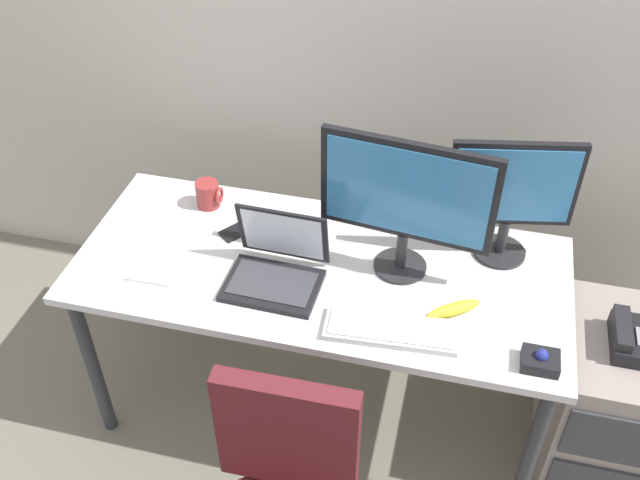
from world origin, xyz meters
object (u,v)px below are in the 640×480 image
(trackball_mouse, at_px, (540,360))
(coffee_mug, at_px, (208,194))
(monitor_side, at_px, (512,193))
(monitor_main, at_px, (406,198))
(paper_notepad, at_px, (158,262))
(cell_phone, at_px, (240,230))
(file_cabinet, at_px, (610,404))
(banana, at_px, (454,309))
(keyboard, at_px, (391,330))
(laptop, at_px, (276,266))
(desk_phone, at_px, (636,339))

(trackball_mouse, xyz_separation_m, coffee_mug, (-1.22, 0.50, 0.03))
(monitor_side, bearing_deg, monitor_main, -154.39)
(paper_notepad, height_order, cell_phone, paper_notepad)
(file_cabinet, relative_size, banana, 3.39)
(monitor_main, bearing_deg, paper_notepad, -167.63)
(keyboard, relative_size, cell_phone, 2.95)
(keyboard, bearing_deg, laptop, 159.74)
(keyboard, height_order, cell_phone, keyboard)
(paper_notepad, bearing_deg, desk_phone, 3.88)
(keyboard, height_order, laptop, laptop)
(desk_phone, relative_size, banana, 1.05)
(desk_phone, height_order, banana, banana)
(desk_phone, bearing_deg, coffee_mug, 171.01)
(file_cabinet, distance_m, banana, 0.76)
(monitor_side, relative_size, coffee_mug, 4.44)
(laptop, height_order, cell_phone, laptop)
(file_cabinet, xyz_separation_m, coffee_mug, (-1.55, 0.23, 0.49))
(file_cabinet, xyz_separation_m, laptop, (-1.19, -0.10, 0.49))
(monitor_main, relative_size, monitor_side, 1.25)
(desk_phone, relative_size, keyboard, 0.48)
(coffee_mug, relative_size, cell_phone, 0.72)
(monitor_side, bearing_deg, cell_phone, -173.87)
(file_cabinet, relative_size, monitor_main, 1.14)
(keyboard, xyz_separation_m, laptop, (-0.41, 0.15, 0.04))
(desk_phone, relative_size, cell_phone, 1.41)
(coffee_mug, distance_m, paper_notepad, 0.36)
(coffee_mug, relative_size, banana, 0.54)
(monitor_main, relative_size, keyboard, 1.35)
(desk_phone, xyz_separation_m, paper_notepad, (-1.59, -0.11, 0.09))
(desk_phone, distance_m, coffee_mug, 1.56)
(monitor_main, distance_m, laptop, 0.49)
(monitor_side, bearing_deg, trackball_mouse, -73.49)
(monitor_main, xyz_separation_m, trackball_mouse, (0.47, -0.32, -0.28))
(keyboard, bearing_deg, monitor_side, 56.25)
(desk_phone, bearing_deg, banana, -169.92)
(trackball_mouse, bearing_deg, cell_phone, 160.22)
(monitor_main, height_order, keyboard, monitor_main)
(monitor_side, distance_m, cell_phone, 0.96)
(laptop, height_order, coffee_mug, laptop)
(file_cabinet, xyz_separation_m, cell_phone, (-1.39, 0.11, 0.44))
(monitor_main, relative_size, coffee_mug, 5.54)
(file_cabinet, bearing_deg, laptop, -175.31)
(trackball_mouse, distance_m, coffee_mug, 1.32)
(monitor_main, distance_m, keyboard, 0.42)
(laptop, xyz_separation_m, coffee_mug, (-0.36, 0.32, -0.00))
(keyboard, bearing_deg, coffee_mug, 148.33)
(file_cabinet, bearing_deg, paper_notepad, -175.56)
(monitor_main, distance_m, paper_notepad, 0.88)
(file_cabinet, xyz_separation_m, banana, (-0.59, -0.12, 0.46))
(laptop, bearing_deg, monitor_main, 20.95)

